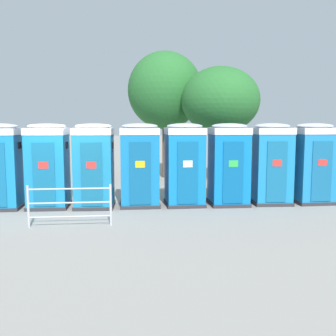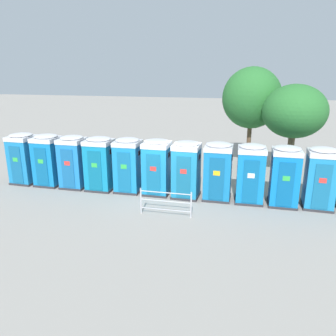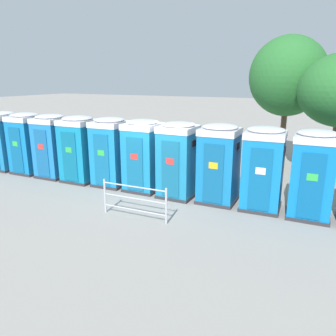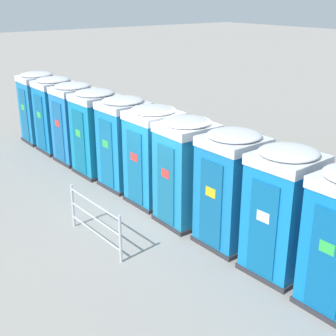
% 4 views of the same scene
% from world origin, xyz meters
% --- Properties ---
extents(ground_plane, '(120.00, 120.00, 0.00)m').
position_xyz_m(ground_plane, '(0.00, 0.00, 0.00)').
color(ground_plane, gray).
extents(portapotty_0, '(1.18, 1.21, 2.54)m').
position_xyz_m(portapotty_0, '(-7.59, -0.05, 1.28)').
color(portapotty_0, '#2D2D33').
rests_on(portapotty_0, ground).
extents(portapotty_1, '(1.20, 1.21, 2.54)m').
position_xyz_m(portapotty_1, '(-6.21, -0.03, 1.28)').
color(portapotty_1, '#2D2D33').
rests_on(portapotty_1, ground).
extents(portapotty_2, '(1.20, 1.23, 2.54)m').
position_xyz_m(portapotty_2, '(-4.83, -0.02, 1.28)').
color(portapotty_2, '#2D2D33').
rests_on(portapotty_2, ground).
extents(portapotty_3, '(1.26, 1.22, 2.54)m').
position_xyz_m(portapotty_3, '(-3.45, -0.01, 1.28)').
color(portapotty_3, '#2D2D33').
rests_on(portapotty_3, ground).
extents(portapotty_4, '(1.20, 1.23, 2.54)m').
position_xyz_m(portapotty_4, '(-2.07, 0.10, 1.28)').
color(portapotty_4, '#2D2D33').
rests_on(portapotty_4, ground).
extents(portapotty_5, '(1.21, 1.21, 2.54)m').
position_xyz_m(portapotty_5, '(-0.69, 0.11, 1.28)').
color(portapotty_5, '#2D2D33').
rests_on(portapotty_5, ground).
extents(portapotty_6, '(1.19, 1.22, 2.54)m').
position_xyz_m(portapotty_6, '(0.69, 0.05, 1.28)').
color(portapotty_6, '#2D2D33').
rests_on(portapotty_6, ground).
extents(portapotty_7, '(1.21, 1.22, 2.54)m').
position_xyz_m(portapotty_7, '(2.07, 0.15, 1.28)').
color(portapotty_7, '#2D2D33').
rests_on(portapotty_7, ground).
extents(portapotty_8, '(1.23, 1.25, 2.54)m').
position_xyz_m(portapotty_8, '(3.45, 0.15, 1.28)').
color(portapotty_8, '#2D2D33').
rests_on(portapotty_8, ground).
extents(portapotty_9, '(1.18, 1.21, 2.54)m').
position_xyz_m(portapotty_9, '(4.83, 0.12, 1.28)').
color(portapotty_9, '#2D2D33').
rests_on(portapotty_9, ground).
extents(street_tree_1, '(3.38, 3.38, 5.74)m').
position_xyz_m(street_tree_1, '(3.25, 6.22, 3.97)').
color(street_tree_1, brown).
rests_on(street_tree_1, ground).
extents(event_barrier, '(2.06, 0.11, 1.05)m').
position_xyz_m(event_barrier, '(0.33, -2.19, 0.57)').
color(event_barrier, '#B7B7BC').
rests_on(event_barrier, ground).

